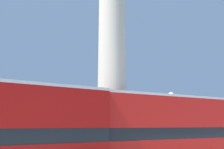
{
  "coord_description": "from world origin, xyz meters",
  "views": [
    {
      "loc": [
        -6.9,
        -12.78,
        2.88
      ],
      "look_at": [
        0.0,
        0.0,
        6.24
      ],
      "focal_mm": 35.0,
      "sensor_mm": 36.0,
      "label": 1
    }
  ],
  "objects": [
    {
      "name": "monument_column",
      "position": [
        0.0,
        0.0,
        7.69
      ],
      "size": [
        5.72,
        5.72,
        23.43
      ],
      "color": "#ADA593",
      "rests_on": "ground_plane"
    },
    {
      "name": "bus_a",
      "position": [
        2.68,
        -3.42,
        2.44
      ],
      "size": [
        10.9,
        3.25,
        4.42
      ],
      "rotation": [
        0.0,
        0.0,
        -0.06
      ],
      "color": "red",
      "rests_on": "ground_plane"
    },
    {
      "name": "street_lamp",
      "position": [
        3.83,
        -1.51,
        2.62
      ],
      "size": [
        0.37,
        0.37,
        5.09
      ],
      "color": "black",
      "rests_on": "ground_plane"
    }
  ]
}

